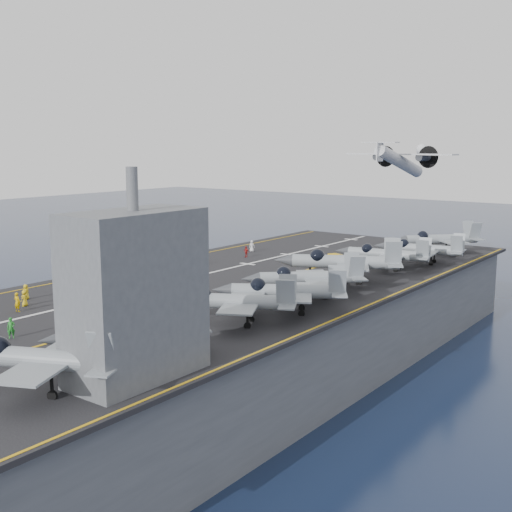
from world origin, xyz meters
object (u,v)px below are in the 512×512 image
Objects in this scene: fighter_jet_0 at (40,357)px; tow_cart_a at (115,326)px; island_superstructure at (135,275)px; transport_plane at (399,161)px.

fighter_jet_0 reaches higher than tow_cart_a.
island_superstructure reaches higher than fighter_jet_0.
tow_cart_a is at bearing 146.96° from island_superstructure.
tow_cart_a is at bearing 118.65° from fighter_jet_0.
island_superstructure is 0.60× the size of transport_plane.
island_superstructure is at bearing 60.30° from fighter_jet_0.
tow_cart_a is (-6.68, 12.23, -1.78)m from fighter_jet_0.
fighter_jet_0 is (-3.28, -5.75, -5.09)m from island_superstructure.
tow_cart_a is 81.84m from transport_plane.
island_superstructure is 89.15m from transport_plane.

